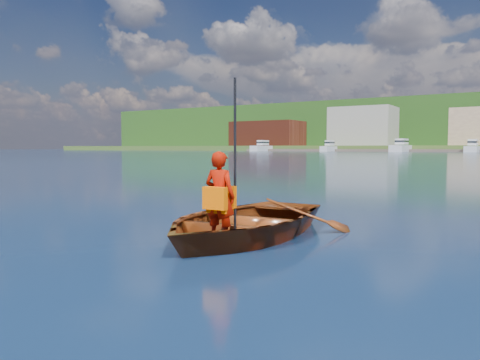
# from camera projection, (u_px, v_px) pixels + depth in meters

# --- Properties ---
(ground) EXTENTS (600.00, 600.00, 0.00)m
(ground) POSITION_uv_depth(u_px,v_px,m) (312.00, 252.00, 6.15)
(ground) COLOR #142A3D
(ground) RESTS_ON ground
(rowboat) EXTENTS (2.81, 3.84, 0.78)m
(rowboat) POSITION_uv_depth(u_px,v_px,m) (243.00, 221.00, 7.17)
(rowboat) COLOR maroon
(rowboat) RESTS_ON ground
(child_paddler) EXTENTS (0.45, 0.35, 2.20)m
(child_paddler) POSITION_uv_depth(u_px,v_px,m) (220.00, 196.00, 6.29)
(child_paddler) COLOR #A00F01
(child_paddler) RESTS_ON ground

